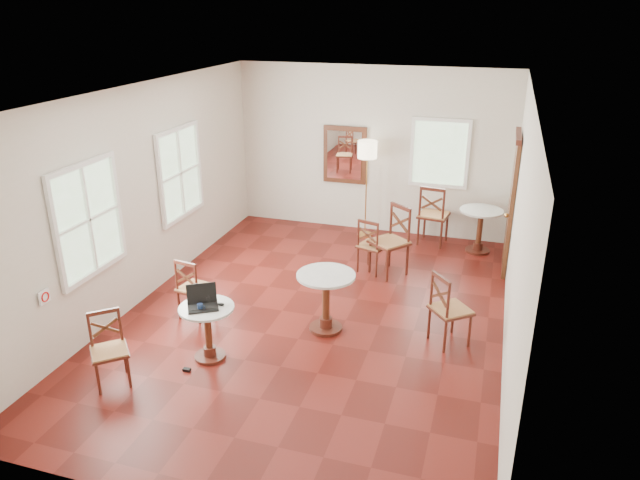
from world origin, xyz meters
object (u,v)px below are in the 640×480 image
Objects in this scene: chair_near_a at (194,288)px; chair_near_b at (109,350)px; cafe_table_back at (480,226)px; floor_lamp at (367,156)px; power_adapter at (187,370)px; chair_mid_b at (449,309)px; chair_back_a at (433,215)px; water_glass at (209,301)px; mouse at (221,304)px; cafe_table_near at (208,327)px; navy_mug at (200,307)px; cafe_table_mid at (326,296)px; laptop at (202,301)px; chair_back_b at (391,241)px; chair_mid_a at (372,245)px.

chair_near_b is (-0.17, -1.62, -0.01)m from chair_near_a.
cafe_table_back is at bearing 12.29° from chair_near_b.
floor_lamp is 20.22× the size of power_adapter.
chair_mid_b is at bearing 28.34° from power_adapter.
chair_back_a is 5.31m from power_adapter.
chair_mid_b reaches higher than water_glass.
mouse is at bearing 73.66° from chair_back_a.
cafe_table_back is 4.95m from chair_near_a.
cafe_table_back is 0.89× the size of chair_near_b.
floor_lamp reaches higher than water_glass.
navy_mug is (-0.03, -0.09, 0.30)m from cafe_table_near.
cafe_table_mid is 1.65m from navy_mug.
navy_mug is (0.02, -0.09, -0.02)m from laptop.
chair_back_b is at bearing 76.73° from cafe_table_mid.
floor_lamp reaches higher than cafe_table_near.
cafe_table_back is at bearing 177.61° from chair_back_a.
mouse is at bearing 145.37° from chair_near_a.
water_glass is at bearing 14.51° from laptop.
chair_near_b is 4.33m from chair_mid_a.
chair_near_b is at bearing 93.44° from chair_near_a.
cafe_table_near is 0.79× the size of chair_near_a.
chair_mid_a is at bearing 34.19° from laptop.
chair_mid_b is 2.99m from laptop.
cafe_table_near is 0.33m from laptop.
navy_mug is 1.13× the size of power_adapter.
power_adapter is at bearing 122.75° from chair_near_a.
chair_back_a is at bearing 65.04° from navy_mug.
floor_lamp is 4.58m from water_glass.
floor_lamp is 3.94× the size of laptop.
cafe_table_mid is at bearing 1.22° from chair_near_b.
chair_back_b reaches higher than water_glass.
laptop reaches higher than cafe_table_near.
chair_mid_b is 3.01m from navy_mug.
chair_back_a is 13.18× the size of mouse.
cafe_table_near is at bearing 72.47° from chair_back_a.
chair_mid_a reaches higher than cafe_table_mid.
chair_near_b is 1.21m from water_glass.
power_adapter is (-0.08, -0.35, -0.73)m from laptop.
cafe_table_back is at bearing 42.13° from mouse.
chair_mid_b is 9.76× the size of water_glass.
cafe_table_back is at bearing -43.51° from chair_mid_b.
chair_near_a reaches higher than water_glass.
chair_back_a is 4.87m from water_glass.
power_adapter is at bearing 72.76° from chair_back_a.
chair_near_a is 0.81× the size of chair_back_a.
water_glass is at bearing 83.07° from chair_mid_a.
chair_near_a reaches higher than power_adapter.
cafe_table_mid is 3.54m from chair_back_a.
chair_near_b reaches higher than cafe_table_mid.
floor_lamp is at bearing 79.08° from cafe_table_near.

